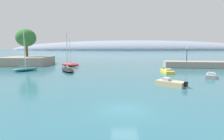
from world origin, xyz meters
TOP-DOWN VIEW (x-y plane):
  - water at (0.00, 0.00)m, footprint 600.00×600.00m
  - shore_outcrop at (-27.52, 39.76)m, footprint 12.87×11.66m
  - tree_clump_shore at (-28.18, 40.79)m, footprint 5.94×5.94m
  - breakwater_rocks at (20.36, 33.59)m, footprint 16.42×6.45m
  - distant_ridge at (26.02, 236.08)m, footprint 331.52×61.47m
  - sailboat_red_near_shore at (-13.60, 35.65)m, footprint 6.01×3.73m
  - sailboat_black_mid_mooring at (-11.86, 25.75)m, footprint 5.52×8.31m
  - sailboat_teal_outer_mooring at (-21.74, 26.15)m, footprint 5.58×5.56m
  - motorboat_yellow_foreground at (10.34, 23.88)m, footprint 1.76×5.86m
  - motorboat_sand_alongside_breakwater at (7.11, 10.20)m, footprint 4.26×3.92m
  - motorboat_grey_outer at (16.53, 17.44)m, footprint 3.40×4.67m
  - harbor_lamp_post at (17.74, 32.80)m, footprint 0.36×0.36m

SIDE VIEW (x-z plane):
  - water at x=0.00m, z-range 0.00..0.00m
  - distant_ridge at x=26.02m, z-range -12.60..12.60m
  - motorboat_yellow_foreground at x=10.34m, z-range -0.15..0.83m
  - motorboat_grey_outer at x=16.53m, z-range -0.16..0.95m
  - motorboat_sand_alongside_breakwater at x=7.11m, z-range -0.16..1.01m
  - sailboat_black_mid_mooring at x=-11.86m, z-range -3.97..4.86m
  - sailboat_teal_outer_mooring at x=-21.74m, z-range -4.13..5.23m
  - sailboat_red_near_shore at x=-13.60m, z-range -3.35..4.49m
  - breakwater_rocks at x=20.36m, z-range 0.00..1.69m
  - shore_outcrop at x=-27.52m, z-range 0.00..2.46m
  - harbor_lamp_post at x=17.74m, z-range 2.16..5.80m
  - tree_clump_shore at x=-28.18m, z-range 3.97..12.40m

